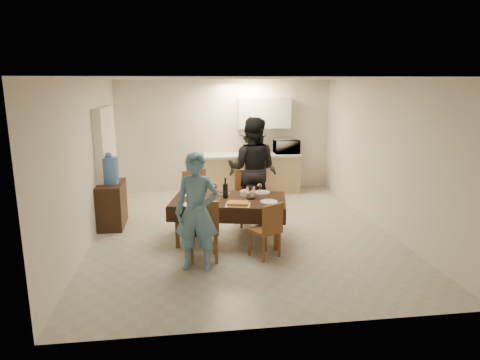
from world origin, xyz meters
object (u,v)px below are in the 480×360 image
object	(u,v)px
water_pitcher	(251,192)
person_near	(197,212)
water_jug	(110,170)
dining_table	(229,201)
console	(112,205)
person_kitchen	(253,162)
savoury_tart	(238,203)
person_far	(252,169)
microwave	(287,147)
wine_bottle	(225,188)

from	to	relation	value
water_pitcher	person_near	distance (m)	1.35
water_jug	dining_table	bearing A→B (deg)	-26.25
dining_table	water_jug	bearing A→B (deg)	165.70
console	person_kitchen	bearing A→B (deg)	29.55
water_jug	savoury_tart	xyz separation A→B (m)	(2.11, -1.37, -0.30)
person_far	water_jug	bearing A→B (deg)	19.76
water_jug	water_pitcher	world-z (taller)	water_jug
water_jug	person_near	size ratio (longest dim) A/B	0.28
console	water_jug	size ratio (longest dim) A/B	1.84
microwave	person_far	world-z (taller)	person_far
water_jug	water_pitcher	bearing A→B (deg)	-23.81
water_jug	person_kitchen	bearing A→B (deg)	29.55
console	water_pitcher	bearing A→B (deg)	-23.81
water_jug	savoury_tart	size ratio (longest dim) A/B	1.26
microwave	person_far	size ratio (longest dim) A/B	0.30
dining_table	savoury_tart	world-z (taller)	savoury_tart
microwave	person_kitchen	world-z (taller)	person_kitchen
dining_table	water_pitcher	size ratio (longest dim) A/B	9.29
water_jug	microwave	xyz separation A→B (m)	(3.70, 2.05, 0.04)
dining_table	wine_bottle	size ratio (longest dim) A/B	5.88
microwave	person_far	bearing A→B (deg)	60.21
console	person_kitchen	size ratio (longest dim) A/B	0.53
wine_bottle	person_kitchen	distance (m)	2.69
wine_bottle	water_pitcher	world-z (taller)	wine_bottle
wine_bottle	savoury_tart	distance (m)	0.48
person_near	water_jug	bearing A→B (deg)	137.55
console	savoury_tart	xyz separation A→B (m)	(2.11, -1.37, 0.33)
person_far	person_kitchen	distance (m)	1.57
microwave	dining_table	bearing A→B (deg)	60.94
console	water_pitcher	xyz separation A→B (m)	(2.36, -1.04, 0.42)
dining_table	wine_bottle	bearing A→B (deg)	146.95
savoury_tart	microwave	size ratio (longest dim) A/B	0.65
water_pitcher	microwave	bearing A→B (deg)	66.56
water_jug	microwave	size ratio (longest dim) A/B	0.81
dining_table	water_jug	size ratio (longest dim) A/B	4.26
water_pitcher	person_near	size ratio (longest dim) A/B	0.13
water_pitcher	savoury_tart	distance (m)	0.42
dining_table	person_near	bearing A→B (deg)	-105.70
savoury_tart	dining_table	bearing A→B (deg)	104.74
person_near	person_kitchen	size ratio (longest dim) A/B	1.02
water_pitcher	savoury_tart	world-z (taller)	water_pitcher
dining_table	person_near	distance (m)	1.19
wine_bottle	microwave	distance (m)	3.47
water_jug	water_pitcher	xyz separation A→B (m)	(2.36, -1.04, -0.22)
savoury_tart	water_pitcher	bearing A→B (deg)	52.85
dining_table	water_pitcher	bearing A→B (deg)	3.82
water_jug	water_pitcher	distance (m)	2.59
dining_table	person_near	xyz separation A→B (m)	(-0.55, -1.05, 0.15)
dining_table	microwave	xyz separation A→B (m)	(1.69, 3.04, 0.40)
dining_table	microwave	bearing A→B (deg)	72.89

